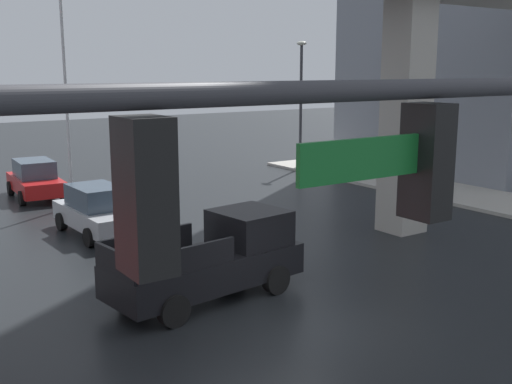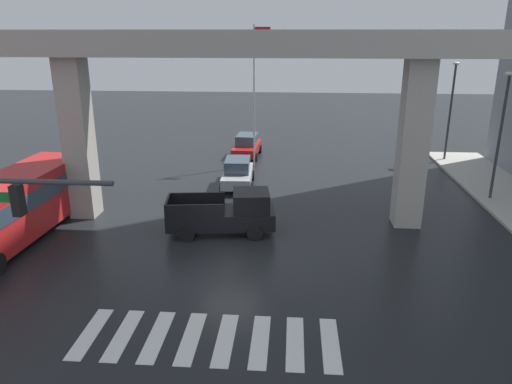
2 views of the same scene
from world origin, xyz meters
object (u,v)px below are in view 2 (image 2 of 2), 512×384
Objects in this scene: pickup_truck at (227,214)px; street_lamp_mid_block at (502,122)px; flagpole at (255,87)px; sedan_red at (247,146)px; street_lamp_far_north at (452,100)px; sedan_silver at (238,173)px; city_bus at (7,208)px.

street_lamp_mid_block is at bearing 22.12° from pickup_truck.
sedan_red is at bearing 108.20° from flagpole.
sedan_red is (-0.49, 15.08, -0.14)m from pickup_truck.
flagpole is (-14.09, 6.52, 1.08)m from street_lamp_mid_block.
flagpole is at bearing -169.95° from street_lamp_far_north.
flagpole reaches higher than street_lamp_mid_block.
street_lamp_mid_block is (14.83, -1.64, 3.70)m from sedan_silver.
pickup_truck is at bearing -87.32° from sedan_silver.
street_lamp_far_north is at bearing 34.88° from city_bus.
city_bus is at bearing -145.12° from street_lamp_far_north.
street_lamp_far_north is (24.19, 16.86, 2.83)m from city_bus.
flagpole is (-14.09, -2.50, 1.08)m from street_lamp_far_north.
flagpole reaches higher than pickup_truck.
street_lamp_mid_block is (24.19, 7.85, 2.83)m from city_bus.
sedan_silver is at bearing 92.68° from pickup_truck.
street_lamp_far_north is at bearing 10.05° from flagpole.
sedan_red is at bearing 91.85° from pickup_truck.
pickup_truck is 7.54m from sedan_silver.
city_bus is 2.48× the size of sedan_red.
street_lamp_far_north is (14.48, 14.90, 3.57)m from pickup_truck.
sedan_red is 17.95m from street_lamp_mid_block.
street_lamp_mid_block is at bearing -24.82° from flagpole.
sedan_silver is (0.14, -7.55, 0.00)m from sedan_red.
city_bus is 2.49× the size of sedan_silver.
pickup_truck is at bearing -88.15° from sedan_red.
sedan_silver is (9.36, 9.49, -0.87)m from city_bus.
city_bus is 25.59m from street_lamp_mid_block.
sedan_red is 15.42m from street_lamp_far_north.
street_lamp_far_north is 0.75× the size of flagpole.
sedan_red is at bearing 61.59° from city_bus.
pickup_truck reaches higher than sedan_silver.
street_lamp_mid_block is at bearing -90.00° from street_lamp_far_north.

